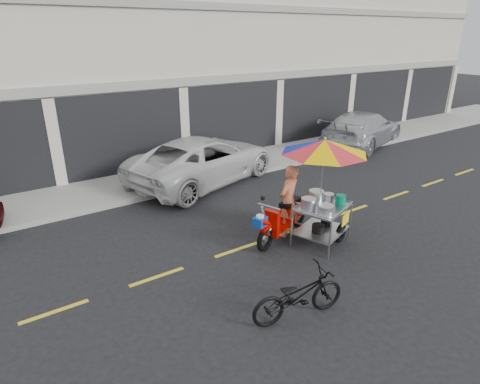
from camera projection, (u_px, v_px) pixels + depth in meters
ground at (300, 228)px, 10.44m from camera, size 90.00×90.00×0.00m
sidewalk at (199, 170)px, 14.64m from camera, size 45.00×3.00×0.15m
shophouse_block at (196, 44)px, 18.48m from camera, size 36.00×8.11×10.40m
centerline at (300, 228)px, 10.44m from camera, size 42.00×0.10×0.01m
white_pickup at (204, 159)px, 13.47m from camera, size 6.04×4.06×1.54m
silver_pickup at (362, 129)px, 17.79m from camera, size 5.68×3.68×1.53m
near_bicycle at (298, 295)px, 7.01m from camera, size 1.87×0.95×0.94m
food_vendor_rig at (310, 176)px, 9.31m from camera, size 3.03×2.53×2.59m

